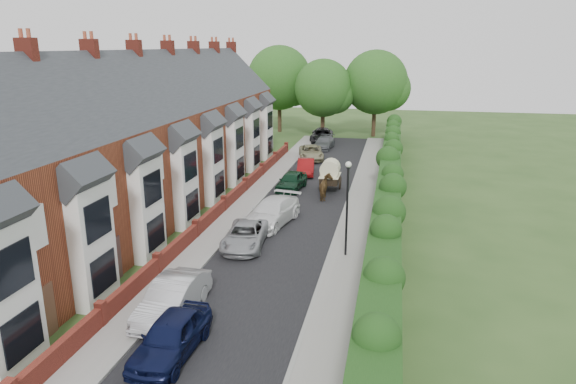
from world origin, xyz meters
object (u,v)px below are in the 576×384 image
object	(u,v)px
car_green	(292,181)
horse	(326,187)
lamppost	(347,197)
car_grey	(324,143)
horse_cart	(330,173)
car_white	(272,212)
car_red	(306,167)
car_black	(321,134)
car_silver_b	(245,235)
car_silver_a	(173,298)
car_beige	(311,153)
car_navy	(171,336)

from	to	relation	value
car_green	horse	bearing A→B (deg)	-27.43
lamppost	car_green	xyz separation A→B (m)	(-5.39, 12.20, -2.59)
car_grey	horse_cart	xyz separation A→B (m)	(2.76, -16.46, 0.76)
car_white	lamppost	bearing A→B (deg)	-28.96
car_red	car_grey	distance (m)	11.65
car_black	horse	distance (m)	24.06
car_grey	horse_cart	world-z (taller)	horse_cart
car_silver_b	car_black	xyz separation A→B (m)	(-0.71, 33.70, 0.11)
car_silver_a	car_grey	size ratio (longest dim) A/B	1.05
car_white	car_grey	xyz separation A→B (m)	(-0.20, 24.74, -0.13)
car_grey	horse	size ratio (longest dim) A/B	2.13
car_silver_b	car_white	size ratio (longest dim) A/B	0.86
car_silver_a	car_red	xyz separation A→B (m)	(1.19, 24.89, -0.11)
car_silver_b	car_red	world-z (taller)	car_red
car_red	car_green	bearing A→B (deg)	-100.46
car_silver_b	car_black	bearing A→B (deg)	86.09
car_beige	car_grey	size ratio (longest dim) A/B	1.10
car_navy	car_green	distance (m)	22.40
car_beige	horse_cart	bearing A→B (deg)	-85.92
car_navy	horse	bearing A→B (deg)	84.21
car_silver_b	car_white	world-z (taller)	car_white
car_green	car_white	bearing A→B (deg)	-81.53
car_silver_a	horse	distance (m)	18.24
horse_cart	car_green	bearing A→B (deg)	-173.44
car_grey	car_black	bearing A→B (deg)	105.60
car_green	car_grey	size ratio (longest dim) A/B	0.93
car_green	horse_cart	world-z (taller)	horse_cart
car_black	lamppost	bearing A→B (deg)	-72.16
car_white	car_green	size ratio (longest dim) A/B	1.29
car_grey	car_black	xyz separation A→B (m)	(-1.09, 5.03, 0.11)
car_silver_b	car_beige	size ratio (longest dim) A/B	0.95
car_grey	car_red	bearing A→B (deg)	-86.32
car_beige	horse_cart	xyz separation A→B (m)	(3.25, -10.86, 0.73)
car_navy	car_red	bearing A→B (deg)	91.79
car_silver_b	horse_cart	size ratio (longest dim) A/B	1.36
car_silver_b	car_green	distance (m)	11.87
car_white	car_green	bearing A→B (deg)	104.05
lamppost	car_silver_a	xyz separation A→B (m)	(-6.36, -7.53, -2.53)
car_black	car_green	bearing A→B (deg)	-80.26
car_grey	car_silver_b	bearing A→B (deg)	-87.31
horse	horse_cart	xyz separation A→B (m)	(-0.00, 2.25, 0.52)
car_silver_a	car_red	world-z (taller)	car_silver_a
car_navy	car_green	size ratio (longest dim) A/B	1.05
lamppost	car_navy	xyz separation A→B (m)	(-5.24, -10.20, -2.55)
car_black	car_beige	bearing A→B (deg)	-79.46
horse	car_red	bearing A→B (deg)	-74.69
lamppost	car_silver_b	world-z (taller)	lamppost
car_black	car_silver_b	bearing A→B (deg)	-81.45
car_white	car_grey	distance (m)	24.74
car_red	car_beige	bearing A→B (deg)	87.08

